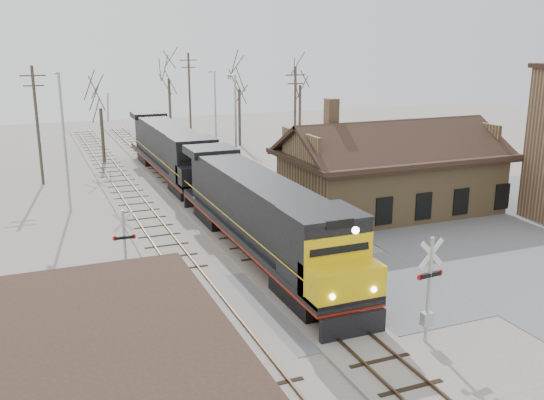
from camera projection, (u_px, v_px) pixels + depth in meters
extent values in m
plane|color=gray|center=(310.00, 302.00, 28.17)|extent=(140.00, 140.00, 0.00)
cube|color=#5A5A5F|center=(310.00, 301.00, 28.17)|extent=(60.00, 9.00, 0.03)
cube|color=#5A5A5F|center=(539.00, 231.00, 38.35)|extent=(22.00, 26.00, 0.03)
cube|color=gray|center=(215.00, 216.00, 41.57)|extent=(3.40, 90.00, 0.12)
cube|color=#473323|center=(205.00, 216.00, 41.27)|extent=(0.08, 90.00, 0.14)
cube|color=#473323|center=(225.00, 213.00, 41.80)|extent=(0.08, 90.00, 0.14)
cube|color=gray|center=(150.00, 223.00, 39.92)|extent=(3.40, 90.00, 0.12)
cube|color=#473323|center=(139.00, 223.00, 39.62)|extent=(0.08, 90.00, 0.14)
cube|color=#473323|center=(161.00, 220.00, 40.15)|extent=(0.08, 90.00, 0.14)
cube|color=#91734B|center=(390.00, 183.00, 42.78)|extent=(14.00, 8.00, 4.00)
cube|color=black|center=(391.00, 153.00, 42.24)|extent=(15.20, 9.20, 0.30)
cube|color=black|center=(411.00, 144.00, 39.93)|extent=(15.00, 4.71, 2.66)
cube|color=black|center=(374.00, 134.00, 44.04)|extent=(15.00, 4.71, 2.66)
cube|color=#91734B|center=(331.00, 115.00, 41.42)|extent=(0.80, 0.80, 2.20)
cube|color=black|center=(312.00, 291.00, 27.89)|extent=(2.63, 4.21, 1.05)
cube|color=black|center=(222.00, 214.00, 40.13)|extent=(2.63, 4.21, 1.05)
cube|color=black|center=(259.00, 232.00, 33.80)|extent=(3.16, 21.06, 0.37)
cube|color=maroon|center=(259.00, 235.00, 33.86)|extent=(3.18, 21.06, 0.13)
cube|color=black|center=(250.00, 198.00, 34.55)|extent=(2.74, 15.27, 2.95)
cube|color=black|center=(323.00, 247.00, 26.41)|extent=(3.16, 2.95, 2.95)
cube|color=yellow|center=(342.00, 281.00, 25.04)|extent=(3.16, 1.90, 1.47)
cube|color=black|center=(353.00, 326.00, 24.51)|extent=(2.95, 0.25, 1.05)
cylinder|color=#FFF2CC|center=(356.00, 230.00, 23.54)|extent=(0.29, 0.10, 0.29)
cube|color=black|center=(191.00, 188.00, 47.17)|extent=(2.63, 4.21, 1.05)
cube|color=black|center=(155.00, 157.00, 59.40)|extent=(2.63, 4.21, 1.05)
cube|color=black|center=(170.00, 161.00, 53.07)|extent=(3.16, 21.06, 0.37)
cube|color=maroon|center=(170.00, 164.00, 53.13)|extent=(3.18, 21.06, 0.13)
cube|color=black|center=(166.00, 141.00, 53.82)|extent=(2.74, 15.27, 2.95)
cube|color=black|center=(193.00, 159.00, 45.68)|extent=(3.16, 2.95, 2.95)
cube|color=black|center=(200.00, 175.00, 44.31)|extent=(3.16, 1.90, 1.47)
cube|color=black|center=(204.00, 200.00, 43.78)|extent=(2.95, 0.25, 1.05)
cylinder|color=#A5A8AD|center=(429.00, 291.00, 23.91)|extent=(0.16, 0.16, 4.44)
cube|color=silver|center=(431.00, 254.00, 23.51)|extent=(1.16, 0.15, 1.16)
cube|color=silver|center=(431.00, 254.00, 23.51)|extent=(1.16, 0.15, 1.16)
cube|color=black|center=(430.00, 275.00, 23.73)|extent=(1.01, 0.25, 0.17)
cylinder|color=#B20C0C|center=(420.00, 277.00, 23.51)|extent=(0.27, 0.11, 0.27)
cylinder|color=#B20C0C|center=(440.00, 273.00, 23.96)|extent=(0.27, 0.11, 0.27)
cube|color=#A5A8AD|center=(427.00, 319.00, 24.22)|extent=(0.44, 0.33, 0.55)
cylinder|color=#A5A8AD|center=(125.00, 249.00, 29.42)|extent=(0.14, 0.14, 3.92)
cube|color=silver|center=(123.00, 222.00, 29.06)|extent=(1.03, 0.08, 1.02)
cube|color=silver|center=(123.00, 222.00, 29.06)|extent=(1.03, 0.08, 1.02)
cube|color=black|center=(124.00, 237.00, 29.26)|extent=(0.89, 0.18, 0.15)
cylinder|color=#B20C0C|center=(133.00, 236.00, 29.41)|extent=(0.24, 0.09, 0.24)
cylinder|color=#B20C0C|center=(115.00, 238.00, 29.12)|extent=(0.24, 0.09, 0.24)
cube|color=#A5A8AD|center=(126.00, 270.00, 29.69)|extent=(0.39, 0.29, 0.49)
cylinder|color=#A5A8AD|center=(65.00, 144.00, 41.65)|extent=(0.18, 0.18, 9.71)
cylinder|color=#A5A8AD|center=(57.00, 73.00, 41.23)|extent=(0.12, 1.80, 0.12)
cube|color=#A5A8AD|center=(57.00, 73.00, 41.97)|extent=(0.25, 0.50, 0.12)
cylinder|color=#A5A8AD|center=(236.00, 134.00, 47.56)|extent=(0.18, 0.18, 9.19)
cylinder|color=#A5A8AD|center=(231.00, 75.00, 47.20)|extent=(0.12, 1.80, 0.12)
cube|color=#A5A8AD|center=(228.00, 76.00, 47.95)|extent=(0.25, 0.50, 0.12)
cylinder|color=#A5A8AD|center=(216.00, 114.00, 62.34)|extent=(0.18, 0.18, 8.71)
cylinder|color=#A5A8AD|center=(212.00, 71.00, 62.05)|extent=(0.12, 1.80, 0.12)
cube|color=#A5A8AD|center=(210.00, 72.00, 62.79)|extent=(0.25, 0.50, 0.12)
cylinder|color=#382D23|center=(38.00, 126.00, 49.61)|extent=(0.24, 0.24, 9.77)
cube|color=#382D23|center=(33.00, 76.00, 48.56)|extent=(2.00, 0.10, 0.10)
cube|color=#382D23|center=(34.00, 86.00, 48.76)|extent=(1.60, 0.10, 0.10)
cylinder|color=#382D23|center=(190.00, 99.00, 68.89)|extent=(0.24, 0.24, 10.31)
cube|color=#382D23|center=(188.00, 60.00, 67.77)|extent=(2.00, 0.10, 0.10)
cube|color=#382D23|center=(189.00, 67.00, 67.98)|extent=(1.60, 0.10, 0.10)
cylinder|color=#382D23|center=(295.00, 116.00, 57.94)|extent=(0.24, 0.24, 9.33)
cube|color=#382D23|center=(295.00, 75.00, 56.94)|extent=(2.00, 0.10, 0.10)
cube|color=#382D23|center=(295.00, 84.00, 57.15)|extent=(1.60, 0.10, 0.10)
cylinder|color=#382D23|center=(103.00, 136.00, 58.74)|extent=(0.32, 0.32, 5.37)
cylinder|color=#382D23|center=(170.00, 108.00, 74.07)|extent=(0.32, 0.32, 7.16)
cylinder|color=#382D23|center=(240.00, 118.00, 68.55)|extent=(0.32, 0.32, 6.38)
cylinder|color=#382D23|center=(300.00, 115.00, 69.55)|extent=(0.32, 0.32, 6.75)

